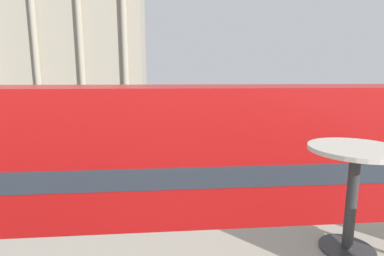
% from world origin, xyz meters
% --- Properties ---
extents(double_decker_bus, '(10.73, 2.70, 4.21)m').
position_xyz_m(double_decker_bus, '(0.77, 4.75, 2.34)').
color(double_decker_bus, black).
rests_on(double_decker_bus, ground_plane).
extents(cafe_dining_table, '(0.60, 0.60, 0.73)m').
position_xyz_m(cafe_dining_table, '(1.14, -0.35, 3.80)').
color(cafe_dining_table, '#2D2D30').
rests_on(cafe_dining_table, cafe_floor_slab).
extents(plaza_building_left, '(24.42, 11.39, 22.78)m').
position_xyz_m(plaza_building_left, '(-15.54, 49.65, 11.39)').
color(plaza_building_left, '#A39984').
rests_on(plaza_building_left, ground_plane).
extents(traffic_light_near, '(0.42, 0.24, 3.91)m').
position_xyz_m(traffic_light_near, '(-0.00, 10.90, 2.55)').
color(traffic_light_near, black).
rests_on(traffic_light_near, ground_plane).
extents(traffic_light_mid, '(0.42, 0.24, 3.47)m').
position_xyz_m(traffic_light_mid, '(6.55, 17.18, 2.28)').
color(traffic_light_mid, black).
rests_on(traffic_light_mid, ground_plane).
extents(traffic_light_far, '(0.42, 0.24, 3.70)m').
position_xyz_m(traffic_light_far, '(3.49, 22.95, 2.42)').
color(traffic_light_far, black).
rests_on(traffic_light_far, ground_plane).
extents(car_maroon, '(4.20, 1.93, 1.35)m').
position_xyz_m(car_maroon, '(1.46, 14.26, 0.70)').
color(car_maroon, black).
rests_on(car_maroon, ground_plane).
extents(pedestrian_olive, '(0.32, 0.32, 1.75)m').
position_xyz_m(pedestrian_olive, '(6.33, 33.41, 1.01)').
color(pedestrian_olive, '#282B33').
rests_on(pedestrian_olive, ground_plane).
extents(pedestrian_blue, '(0.32, 0.32, 1.59)m').
position_xyz_m(pedestrian_blue, '(-0.97, 24.38, 0.90)').
color(pedestrian_blue, '#282B33').
rests_on(pedestrian_blue, ground_plane).
extents(pedestrian_black, '(0.32, 0.32, 1.62)m').
position_xyz_m(pedestrian_black, '(1.98, 25.32, 0.93)').
color(pedestrian_black, '#282B33').
rests_on(pedestrian_black, ground_plane).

